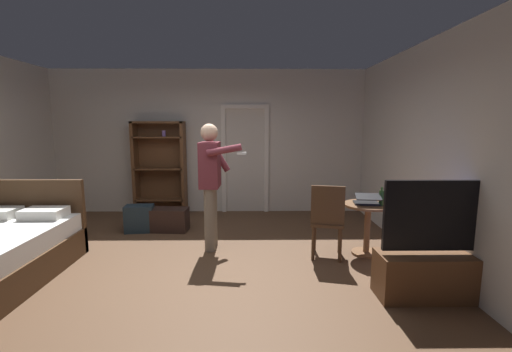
{
  "coord_description": "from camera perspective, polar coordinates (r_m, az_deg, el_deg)",
  "views": [
    {
      "loc": [
        0.84,
        -4.1,
        1.76
      ],
      "look_at": [
        0.9,
        0.56,
        1.05
      ],
      "focal_mm": 24.18,
      "sensor_mm": 36.0,
      "label": 1
    }
  ],
  "objects": [
    {
      "name": "tv_flatscreen",
      "position": [
        4.05,
        28.14,
        -12.91
      ],
      "size": [
        1.25,
        0.4,
        1.22
      ],
      "color": "brown",
      "rests_on": "ground_plane"
    },
    {
      "name": "wooden_chair",
      "position": [
        4.6,
        11.73,
        -6.87
      ],
      "size": [
        0.5,
        0.5,
        0.99
      ],
      "color": "#4C331E",
      "rests_on": "ground_plane"
    },
    {
      "name": "suitcase_dark",
      "position": [
        6.03,
        -18.72,
        -6.67
      ],
      "size": [
        0.48,
        0.35,
        0.44
      ],
      "primitive_type": "cube",
      "rotation": [
        0.0,
        0.0,
        0.11
      ],
      "color": "#1E2D38",
      "rests_on": "ground_plane"
    },
    {
      "name": "wall_right",
      "position": [
        4.7,
        28.15,
        3.23
      ],
      "size": [
        0.12,
        5.71,
        2.8
      ],
      "primitive_type": "cube",
      "color": "beige",
      "rests_on": "ground_plane"
    },
    {
      "name": "doorway_frame",
      "position": [
        6.84,
        -1.82,
        4.11
      ],
      "size": [
        0.93,
        0.08,
        2.13
      ],
      "color": "white",
      "rests_on": "ground_plane"
    },
    {
      "name": "laptop",
      "position": [
        4.8,
        17.88,
        -3.92
      ],
      "size": [
        0.36,
        0.37,
        0.15
      ],
      "color": "black",
      "rests_on": "side_table"
    },
    {
      "name": "wall_back",
      "position": [
        6.95,
        -7.71,
        5.6
      ],
      "size": [
        6.33,
        0.12,
        2.8
      ],
      "primitive_type": "cube",
      "color": "beige",
      "rests_on": "ground_plane"
    },
    {
      "name": "side_table",
      "position": [
        4.91,
        17.97,
        -6.99
      ],
      "size": [
        0.65,
        0.65,
        0.7
      ],
      "color": "brown",
      "rests_on": "ground_plane"
    },
    {
      "name": "ground_plane",
      "position": [
        4.54,
        -11.73,
        -14.38
      ],
      "size": [
        6.7,
        6.7,
        0.0
      ],
      "primitive_type": "plane",
      "color": "brown"
    },
    {
      "name": "bookshelf",
      "position": [
        6.95,
        -15.58,
        1.9
      ],
      "size": [
        0.99,
        0.32,
        1.81
      ],
      "color": "brown",
      "rests_on": "ground_plane"
    },
    {
      "name": "suitcase_small",
      "position": [
        5.93,
        -14.28,
        -7.02
      ],
      "size": [
        0.66,
        0.38,
        0.38
      ],
      "primitive_type": "cube",
      "rotation": [
        0.0,
        0.0,
        -0.07
      ],
      "color": "black",
      "rests_on": "ground_plane"
    },
    {
      "name": "person_blue_shirt",
      "position": [
        4.83,
        -7.48,
        -0.22
      ],
      "size": [
        0.65,
        0.57,
        1.76
      ],
      "color": "gray",
      "rests_on": "ground_plane"
    },
    {
      "name": "bottle_on_table",
      "position": [
        4.81,
        20.04,
        -3.38
      ],
      "size": [
        0.06,
        0.06,
        0.24
      ],
      "color": "#24461D",
      "rests_on": "side_table"
    }
  ]
}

